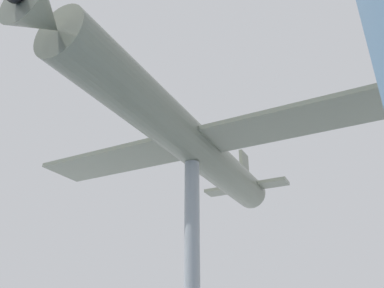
# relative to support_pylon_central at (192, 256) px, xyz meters

# --- Properties ---
(support_pylon_central) EXTENTS (0.58, 0.58, 7.26)m
(support_pylon_central) POSITION_rel_support_pylon_central_xyz_m (0.00, 0.00, 0.00)
(support_pylon_central) COLOR #999EA3
(support_pylon_central) RESTS_ON ground_plane
(suspended_airplane) EXTENTS (14.54, 15.98, 3.05)m
(suspended_airplane) POSITION_rel_support_pylon_central_xyz_m (0.07, 0.21, 4.48)
(suspended_airplane) COLOR slate
(suspended_airplane) RESTS_ON support_pylon_central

